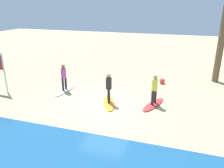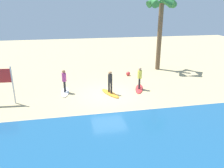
{
  "view_description": "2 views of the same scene",
  "coord_description": "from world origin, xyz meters",
  "px_view_note": "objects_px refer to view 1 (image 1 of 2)",
  "views": [
    {
      "loc": [
        -3.68,
        10.43,
        5.22
      ],
      "look_at": [
        -0.09,
        -0.88,
        0.87
      ],
      "focal_mm": 35.77,
      "sensor_mm": 36.0,
      "label": 1
    },
    {
      "loc": [
        2.69,
        14.79,
        6.04
      ],
      "look_at": [
        -0.08,
        0.87,
        1.1
      ],
      "focal_mm": 36.06,
      "sensor_mm": 36.0,
      "label": 2
    }
  ],
  "objects_px": {
    "surfer_red": "(155,87)",
    "beach_ball": "(162,81)",
    "surfboard_orange": "(109,103)",
    "surfboard_white": "(65,90)",
    "surfboard_red": "(153,104)",
    "surfer_white": "(64,75)",
    "surfer_orange": "(109,86)"
  },
  "relations": [
    {
      "from": "surfboard_orange",
      "to": "surfer_white",
      "type": "xyz_separation_m",
      "value": [
        3.21,
        -0.92,
        0.99
      ]
    },
    {
      "from": "surfboard_orange",
      "to": "surfboard_white",
      "type": "bearing_deg",
      "value": -127.94
    },
    {
      "from": "surfboard_orange",
      "to": "surfboard_white",
      "type": "relative_size",
      "value": 1.0
    },
    {
      "from": "surfer_red",
      "to": "surfboard_orange",
      "type": "bearing_deg",
      "value": 12.32
    },
    {
      "from": "surfer_red",
      "to": "surfboard_orange",
      "type": "height_order",
      "value": "surfer_red"
    },
    {
      "from": "surfer_red",
      "to": "surfer_white",
      "type": "distance_m",
      "value": 5.59
    },
    {
      "from": "surfer_white",
      "to": "surfboard_orange",
      "type": "bearing_deg",
      "value": 164.03
    },
    {
      "from": "beach_ball",
      "to": "surfer_orange",
      "type": "bearing_deg",
      "value": 59.18
    },
    {
      "from": "surfboard_red",
      "to": "surfer_red",
      "type": "bearing_deg",
      "value": -160.01
    },
    {
      "from": "surfer_red",
      "to": "beach_ball",
      "type": "xyz_separation_m",
      "value": [
        -0.1,
        -3.62,
        -0.85
      ]
    },
    {
      "from": "surfer_red",
      "to": "beach_ball",
      "type": "distance_m",
      "value": 3.72
    },
    {
      "from": "surfboard_red",
      "to": "surfboard_orange",
      "type": "xyz_separation_m",
      "value": [
        2.36,
        0.52,
        0.0
      ]
    },
    {
      "from": "surfer_red",
      "to": "surfer_white",
      "type": "relative_size",
      "value": 1.0
    },
    {
      "from": "surfer_white",
      "to": "beach_ball",
      "type": "relative_size",
      "value": 4.37
    },
    {
      "from": "surfboard_white",
      "to": "beach_ball",
      "type": "relative_size",
      "value": 5.59
    },
    {
      "from": "surfboard_orange",
      "to": "beach_ball",
      "type": "relative_size",
      "value": 5.59
    },
    {
      "from": "surfboard_white",
      "to": "surfer_red",
      "type": "bearing_deg",
      "value": 89.22
    },
    {
      "from": "surfer_orange",
      "to": "surfboard_white",
      "type": "bearing_deg",
      "value": -15.97
    },
    {
      "from": "surfer_orange",
      "to": "beach_ball",
      "type": "height_order",
      "value": "surfer_orange"
    },
    {
      "from": "surfboard_orange",
      "to": "surfer_white",
      "type": "height_order",
      "value": "surfer_white"
    },
    {
      "from": "surfer_red",
      "to": "beach_ball",
      "type": "bearing_deg",
      "value": -91.65
    },
    {
      "from": "surfboard_red",
      "to": "surfer_red",
      "type": "height_order",
      "value": "surfer_red"
    },
    {
      "from": "surfboard_orange",
      "to": "surfer_white",
      "type": "relative_size",
      "value": 1.28
    },
    {
      "from": "surfboard_white",
      "to": "beach_ball",
      "type": "height_order",
      "value": "beach_ball"
    },
    {
      "from": "surfer_white",
      "to": "beach_ball",
      "type": "height_order",
      "value": "surfer_white"
    },
    {
      "from": "surfboard_red",
      "to": "surfboard_white",
      "type": "distance_m",
      "value": 5.59
    },
    {
      "from": "surfer_orange",
      "to": "surfboard_white",
      "type": "relative_size",
      "value": 0.78
    },
    {
      "from": "surfer_orange",
      "to": "surfboard_red",
      "type": "bearing_deg",
      "value": -167.68
    },
    {
      "from": "surfboard_red",
      "to": "surfer_white",
      "type": "height_order",
      "value": "surfer_white"
    },
    {
      "from": "beach_ball",
      "to": "surfboard_red",
      "type": "bearing_deg",
      "value": 88.35
    },
    {
      "from": "surfer_red",
      "to": "beach_ball",
      "type": "height_order",
      "value": "surfer_red"
    },
    {
      "from": "surfboard_red",
      "to": "beach_ball",
      "type": "relative_size",
      "value": 5.59
    }
  ]
}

